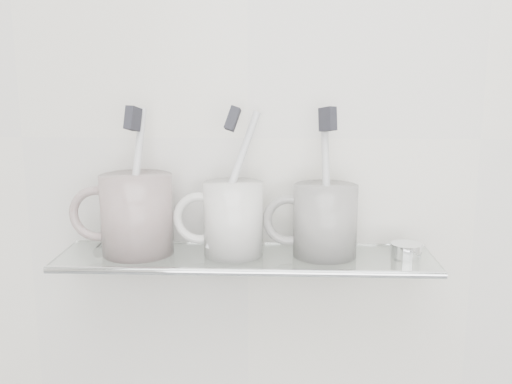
{
  "coord_description": "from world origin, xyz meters",
  "views": [
    {
      "loc": [
        0.04,
        0.31,
        1.34
      ],
      "look_at": [
        0.01,
        1.04,
        1.19
      ],
      "focal_mm": 40.0,
      "sensor_mm": 36.0,
      "label": 1
    }
  ],
  "objects_px": {
    "mug_left": "(137,214)",
    "mug_right": "(325,221)",
    "shelf_glass": "(246,258)",
    "mug_center": "(233,219)"
  },
  "relations": [
    {
      "from": "mug_left",
      "to": "mug_right",
      "type": "height_order",
      "value": "mug_left"
    },
    {
      "from": "shelf_glass",
      "to": "mug_left",
      "type": "height_order",
      "value": "mug_left"
    },
    {
      "from": "mug_center",
      "to": "mug_right",
      "type": "height_order",
      "value": "mug_center"
    },
    {
      "from": "mug_left",
      "to": "mug_center",
      "type": "distance_m",
      "value": 0.13
    },
    {
      "from": "mug_left",
      "to": "shelf_glass",
      "type": "bearing_deg",
      "value": 2.7
    },
    {
      "from": "shelf_glass",
      "to": "mug_center",
      "type": "height_order",
      "value": "mug_center"
    },
    {
      "from": "shelf_glass",
      "to": "mug_right",
      "type": "height_order",
      "value": "mug_right"
    },
    {
      "from": "mug_center",
      "to": "mug_right",
      "type": "bearing_deg",
      "value": -5.85
    },
    {
      "from": "shelf_glass",
      "to": "mug_center",
      "type": "bearing_deg",
      "value": 162.9
    },
    {
      "from": "shelf_glass",
      "to": "mug_center",
      "type": "distance_m",
      "value": 0.06
    }
  ]
}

